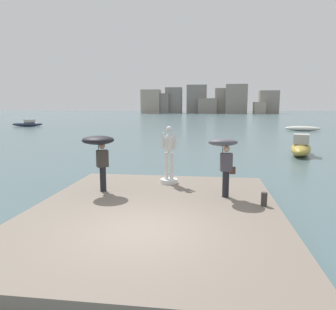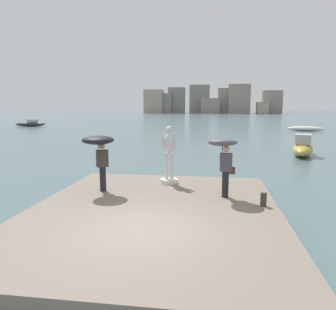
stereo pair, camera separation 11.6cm
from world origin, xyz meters
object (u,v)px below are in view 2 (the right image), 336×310
onlooker_right (224,151)px  statue_white_figure (169,160)px  onlooker_left (99,146)px  boat_far (305,129)px  boat_mid (303,148)px  boat_near (31,124)px  mooring_bollard (263,199)px

onlooker_right → statue_white_figure: bearing=140.7°
onlooker_left → boat_far: 39.59m
onlooker_left → boat_mid: bearing=50.8°
onlooker_left → boat_near: bearing=123.9°
boat_near → boat_far: boat_near is taller
boat_near → boat_mid: 46.47m
onlooker_right → boat_mid: bearing=65.0°
statue_white_figure → onlooker_left: (-2.27, -1.54, 0.71)m
statue_white_figure → mooring_bollard: bearing=-37.8°
onlooker_right → boat_far: bearing=71.0°
onlooker_right → boat_far: (12.39, 35.98, -1.60)m
onlooker_right → boat_mid: (5.89, 12.63, -1.40)m
boat_near → boat_far: bearing=-5.8°
onlooker_left → boat_far: size_ratio=0.41×
boat_mid → boat_far: bearing=74.4°
onlooker_left → boat_mid: onlooker_left is taller
onlooker_left → statue_white_figure: bearing=34.2°
boat_mid → boat_near: bearing=143.3°
mooring_bollard → onlooker_left: bearing=170.0°
onlooker_right → mooring_bollard: bearing=-35.2°
statue_white_figure → onlooker_left: size_ratio=1.13×
onlooker_right → mooring_bollard: size_ratio=4.82×
onlooker_right → boat_near: (-31.35, 40.42, -1.48)m
statue_white_figure → onlooker_right: (2.04, -1.67, 0.62)m
statue_white_figure → boat_mid: 13.55m
boat_far → boat_mid: bearing=-105.6°
statue_white_figure → boat_far: (14.43, 34.31, -0.98)m
onlooker_right → boat_near: bearing=127.8°
statue_white_figure → onlooker_left: statue_white_figure is taller
onlooker_left → boat_near: onlooker_left is taller
mooring_bollard → boat_near: bearing=128.3°
onlooker_left → onlooker_right: bearing=-1.7°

